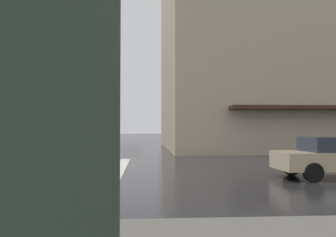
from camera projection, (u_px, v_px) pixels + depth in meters
name	position (u px, v px, depth m)	size (l,w,h in m)	color
zebra_crossing	(47.00, 175.00, 12.69)	(13.00, 5.50, 0.01)	silver
haussmann_block_corner	(289.00, 20.00, 31.75)	(19.50, 22.54, 23.82)	tan
billboard_column	(15.00, 104.00, 1.82)	(1.16, 1.16, 3.27)	#28382D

